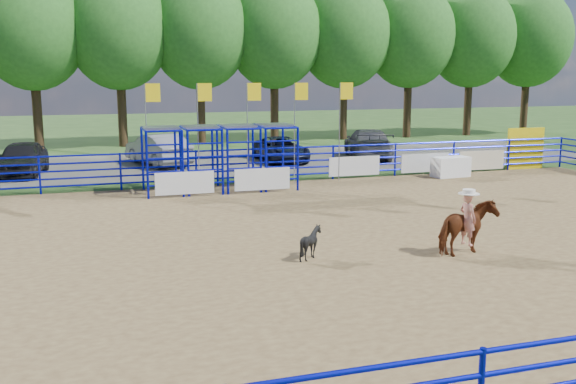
# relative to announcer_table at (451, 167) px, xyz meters

# --- Properties ---
(ground) EXTENTS (120.00, 120.00, 0.00)m
(ground) POSITION_rel_announcer_table_xyz_m (-8.25, -9.00, -0.46)
(ground) COLOR #345622
(ground) RESTS_ON ground
(arena_dirt) EXTENTS (30.00, 20.00, 0.02)m
(arena_dirt) POSITION_rel_announcer_table_xyz_m (-8.25, -9.00, -0.45)
(arena_dirt) COLOR olive
(arena_dirt) RESTS_ON ground
(gravel_strip) EXTENTS (40.00, 10.00, 0.01)m
(gravel_strip) POSITION_rel_announcer_table_xyz_m (-8.25, 8.00, -0.46)
(gravel_strip) COLOR #65635A
(gravel_strip) RESTS_ON ground
(announcer_table) EXTENTS (1.75, 0.96, 0.89)m
(announcer_table) POSITION_rel_announcer_table_xyz_m (0.00, 0.00, 0.00)
(announcer_table) COLOR white
(announcer_table) RESTS_ON arena_dirt
(horse_and_rider) EXTENTS (1.78, 1.18, 2.37)m
(horse_and_rider) POSITION_rel_announcer_table_xyz_m (-6.35, -11.14, 0.38)
(horse_and_rider) COLOR #652E14
(horse_and_rider) RESTS_ON arena_dirt
(calf) EXTENTS (0.77, 0.69, 0.82)m
(calf) POSITION_rel_announcer_table_xyz_m (-10.25, -10.28, -0.04)
(calf) COLOR black
(calf) RESTS_ON arena_dirt
(car_a) EXTENTS (2.35, 4.72, 1.54)m
(car_a) POSITION_rel_announcer_table_xyz_m (-18.32, 6.36, 0.32)
(car_a) COLOR black
(car_a) RESTS_ON gravel_strip
(car_b) EXTENTS (3.07, 5.07, 1.58)m
(car_b) POSITION_rel_announcer_table_xyz_m (-12.06, 7.82, 0.33)
(car_b) COLOR gray
(car_b) RESTS_ON gravel_strip
(car_c) EXTENTS (2.13, 4.60, 1.28)m
(car_c) POSITION_rel_announcer_table_xyz_m (-5.74, 7.22, 0.18)
(car_c) COLOR black
(car_c) RESTS_ON gravel_strip
(car_d) EXTENTS (3.76, 5.92, 1.60)m
(car_d) POSITION_rel_announcer_table_xyz_m (-0.81, 7.10, 0.34)
(car_d) COLOR #555558
(car_d) RESTS_ON gravel_strip
(perimeter_fence) EXTENTS (30.10, 20.10, 1.50)m
(perimeter_fence) POSITION_rel_announcer_table_xyz_m (-8.25, -9.00, 0.29)
(perimeter_fence) COLOR #080DB1
(perimeter_fence) RESTS_ON ground
(chute_assembly) EXTENTS (19.32, 2.41, 4.20)m
(chute_assembly) POSITION_rel_announcer_table_xyz_m (-10.15, -0.16, 0.79)
(chute_assembly) COLOR #080DB1
(chute_assembly) RESTS_ON ground
(treeline) EXTENTS (56.40, 6.40, 11.24)m
(treeline) POSITION_rel_announcer_table_xyz_m (-8.25, 17.00, 7.07)
(treeline) COLOR #3F2B19
(treeline) RESTS_ON ground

